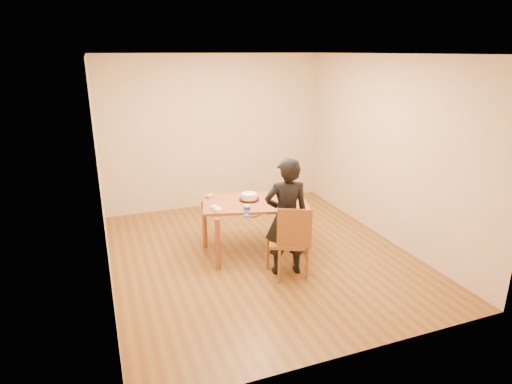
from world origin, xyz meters
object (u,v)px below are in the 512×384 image
object	(u,v)px
dining_table	(255,203)
cake	(249,196)
dining_chair	(287,241)
person	(286,217)
cake_plate	(249,199)

from	to	relation	value
dining_table	cake	world-z (taller)	cake
dining_chair	person	xyz separation A→B (m)	(-0.00, 0.05, 0.31)
cake	dining_chair	bearing A→B (deg)	-76.35
dining_table	dining_chair	size ratio (longest dim) A/B	3.22
cake	person	distance (m)	0.83
dining_chair	cake	xyz separation A→B (m)	(-0.21, 0.85, 0.35)
dining_chair	cake_plate	world-z (taller)	cake_plate
cake_plate	person	xyz separation A→B (m)	(0.21, -0.80, 0.01)
dining_table	cake	distance (m)	0.12
dining_chair	cake	bearing A→B (deg)	129.85
dining_table	cake_plate	size ratio (longest dim) A/B	5.02
cake_plate	cake	size ratio (longest dim) A/B	1.31
dining_table	cake_plate	bearing A→B (deg)	142.62
person	dining_table	bearing A→B (deg)	-66.60
person	cake	bearing A→B (deg)	-63.83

